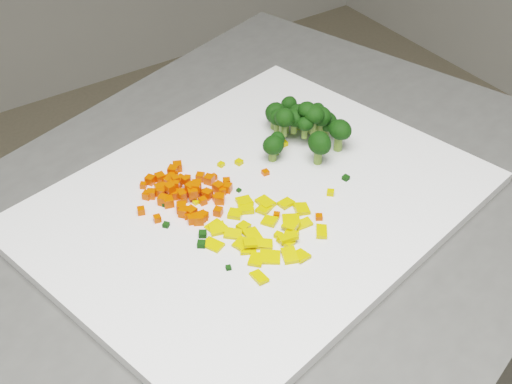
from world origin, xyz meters
TOP-DOWN VIEW (x-y plane):
  - cutting_board at (0.22, 0.14)m, footprint 0.57×0.49m
  - carrot_pile at (0.15, 0.19)m, footprint 0.11×0.11m
  - pepper_pile at (0.19, 0.08)m, footprint 0.13×0.13m
  - broccoli_pile at (0.33, 0.20)m, footprint 0.13×0.13m
  - carrot_cube_0 at (0.16, 0.23)m, footprint 0.01×0.01m
  - carrot_cube_1 at (0.18, 0.16)m, footprint 0.01×0.01m
  - carrot_cube_2 at (0.19, 0.17)m, footprint 0.01×0.01m
  - carrot_cube_3 at (0.11, 0.17)m, footprint 0.01×0.01m
  - carrot_cube_4 at (0.16, 0.18)m, footprint 0.01×0.01m
  - carrot_cube_5 at (0.12, 0.23)m, footprint 0.01×0.01m
  - carrot_cube_6 at (0.16, 0.23)m, footprint 0.02×0.02m
  - carrot_cube_7 at (0.15, 0.21)m, footprint 0.01×0.01m
  - carrot_cube_8 at (0.19, 0.17)m, footprint 0.01×0.01m
  - carrot_cube_9 at (0.10, 0.19)m, footprint 0.01×0.01m
  - carrot_cube_10 at (0.15, 0.18)m, footprint 0.01×0.01m
  - carrot_cube_11 at (0.15, 0.19)m, footprint 0.01×0.01m
  - carrot_cube_12 at (0.18, 0.20)m, footprint 0.01×0.01m
  - carrot_cube_13 at (0.17, 0.24)m, footprint 0.01×0.01m
  - carrot_cube_14 at (0.14, 0.14)m, footprint 0.01×0.01m
  - carrot_cube_15 at (0.13, 0.23)m, footprint 0.01×0.01m
  - carrot_cube_16 at (0.14, 0.19)m, footprint 0.01×0.01m
  - carrot_cube_17 at (0.15, 0.21)m, footprint 0.01×0.01m
  - carrot_cube_18 at (0.17, 0.17)m, footprint 0.01×0.01m
  - carrot_cube_19 at (0.14, 0.14)m, footprint 0.01×0.01m
  - carrot_cube_20 at (0.17, 0.21)m, footprint 0.01×0.01m
  - carrot_cube_21 at (0.18, 0.16)m, footprint 0.01×0.01m
  - carrot_cube_22 at (0.14, 0.20)m, footprint 0.01×0.01m
  - carrot_cube_23 at (0.17, 0.24)m, footprint 0.01×0.01m
  - carrot_cube_24 at (0.15, 0.23)m, footprint 0.01×0.01m
  - carrot_cube_25 at (0.21, 0.18)m, footprint 0.01×0.01m
  - carrot_cube_26 at (0.16, 0.23)m, footprint 0.01×0.01m
  - carrot_cube_27 at (0.14, 0.20)m, footprint 0.01×0.01m
  - carrot_cube_28 at (0.16, 0.17)m, footprint 0.01×0.01m
  - carrot_cube_29 at (0.20, 0.17)m, footprint 0.01×0.01m
  - carrot_cube_30 at (0.15, 0.14)m, footprint 0.01×0.01m
  - carrot_cube_31 at (0.20, 0.20)m, footprint 0.01×0.01m
  - carrot_cube_32 at (0.13, 0.21)m, footprint 0.01×0.01m
  - carrot_cube_33 at (0.15, 0.18)m, footprint 0.01×0.01m
  - carrot_cube_34 at (0.12, 0.21)m, footprint 0.01×0.01m
  - carrot_cube_35 at (0.15, 0.20)m, footprint 0.01×0.01m
  - carrot_cube_36 at (0.17, 0.18)m, footprint 0.01×0.01m
  - carrot_cube_37 at (0.16, 0.18)m, footprint 0.01×0.01m
  - carrot_cube_38 at (0.13, 0.19)m, footprint 0.02×0.02m
  - carrot_cube_39 at (0.19, 0.19)m, footprint 0.01×0.01m
  - carrot_cube_40 at (0.16, 0.18)m, footprint 0.01×0.01m
  - carrot_cube_41 at (0.14, 0.15)m, footprint 0.01×0.01m
  - carrot_cube_42 at (0.16, 0.20)m, footprint 0.01×0.01m
  - carrot_cube_43 at (0.17, 0.14)m, footprint 0.01×0.01m
  - carrot_cube_44 at (0.16, 0.21)m, footprint 0.01×0.01m
  - carrot_cube_45 at (0.13, 0.21)m, footprint 0.01×0.01m
  - carrot_cube_46 at (0.15, 0.14)m, footprint 0.01×0.01m
  - carrot_cube_47 at (0.15, 0.20)m, footprint 0.01×0.01m
  - carrot_cube_48 at (0.17, 0.18)m, footprint 0.01×0.01m
  - carrot_cube_49 at (0.16, 0.18)m, footprint 0.01×0.01m
  - carrot_cube_50 at (0.13, 0.18)m, footprint 0.01×0.01m
  - carrot_cube_51 at (0.14, 0.15)m, footprint 0.01×0.01m
  - carrot_cube_52 at (0.14, 0.21)m, footprint 0.01×0.01m
  - carrot_cube_53 at (0.14, 0.14)m, footprint 0.02×0.02m
  - carrot_cube_54 at (0.12, 0.21)m, footprint 0.01×0.01m
  - carrot_cube_55 at (0.14, 0.17)m, footprint 0.02×0.02m
  - carrot_cube_56 at (0.15, 0.20)m, footprint 0.01×0.01m
  - carrot_cube_57 at (0.14, 0.23)m, footprint 0.01×0.01m
  - carrot_cube_58 at (0.15, 0.22)m, footprint 0.01×0.01m
  - carrot_cube_59 at (0.18, 0.16)m, footprint 0.01×0.01m
  - carrot_cube_60 at (0.14, 0.16)m, footprint 0.02×0.02m
  - pepper_chunk_0 at (0.16, 0.05)m, footprint 0.02×0.02m
  - pepper_chunk_1 at (0.16, 0.07)m, footprint 0.02×0.02m
  - pepper_chunk_2 at (0.24, 0.11)m, footprint 0.02×0.02m
  - pepper_chunk_3 at (0.15, 0.12)m, footprint 0.02×0.02m
  - pepper_chunk_4 at (0.16, 0.10)m, footprint 0.02×0.02m
  - pepper_chunk_5 at (0.23, 0.08)m, footprint 0.03×0.03m
  - pepper_chunk_6 at (0.21, 0.06)m, footprint 0.02×0.02m
  - pepper_chunk_7 at (0.22, 0.12)m, footprint 0.03×0.02m
  - pepper_chunk_8 at (0.18, 0.09)m, footprint 0.02×0.02m
  - pepper_chunk_9 at (0.16, 0.08)m, footprint 0.02×0.02m
  - pepper_chunk_10 at (0.21, 0.06)m, footprint 0.02×0.02m
  - pepper_chunk_11 at (0.22, 0.12)m, footprint 0.02×0.02m
  - pepper_chunk_12 at (0.20, 0.13)m, footprint 0.03×0.03m
  - pepper_chunk_13 at (0.18, 0.07)m, footprint 0.02×0.02m
  - pepper_chunk_14 at (0.20, 0.14)m, footprint 0.02×0.02m
  - pepper_chunk_15 at (0.18, 0.10)m, footprint 0.02×0.02m
  - pepper_chunk_16 at (0.18, 0.13)m, footprint 0.02×0.02m
  - pepper_chunk_17 at (0.20, 0.06)m, footprint 0.02×0.02m
  - pepper_chunk_18 at (0.22, 0.07)m, footprint 0.02×0.02m
  - pepper_chunk_19 at (0.17, 0.07)m, footprint 0.02×0.02m
  - pepper_chunk_20 at (0.24, 0.07)m, footprint 0.02×0.01m
  - pepper_chunk_21 at (0.25, 0.09)m, footprint 0.02×0.02m
  - pepper_chunk_22 at (0.18, 0.05)m, footprint 0.03×0.03m
  - pepper_chunk_23 at (0.15, 0.03)m, footprint 0.01×0.02m
  - pepper_chunk_24 at (0.19, 0.04)m, footprint 0.02×0.03m
  - pepper_chunk_25 at (0.20, 0.03)m, footprint 0.02×0.02m
  - pepper_chunk_26 at (0.15, 0.12)m, footprint 0.02×0.02m
  - pepper_chunk_27 at (0.21, 0.10)m, footprint 0.02×0.02m
  - pepper_chunk_28 at (0.14, 0.10)m, footprint 0.02×0.03m
  - pepper_chunk_29 at (0.25, 0.05)m, footprint 0.02×0.02m
  - broccoli_floret_0 at (0.31, 0.21)m, footprint 0.03×0.03m
  - broccoli_floret_1 at (0.37, 0.21)m, footprint 0.03×0.03m
  - broccoli_floret_2 at (0.36, 0.22)m, footprint 0.04×0.04m
  - broccoli_floret_3 at (0.35, 0.26)m, footprint 0.03×0.03m
  - broccoli_floret_4 at (0.33, 0.19)m, footprint 0.03×0.03m
  - broccoli_floret_5 at (0.33, 0.23)m, footprint 0.02×0.02m
  - broccoli_floret_6 at (0.34, 0.20)m, footprint 0.03×0.03m
  - broccoli_floret_7 at (0.37, 0.22)m, footprint 0.03×0.03m
  - broccoli_floret_8 at (0.29, 0.20)m, footprint 0.02×0.02m
  - broccoli_floret_9 at (0.32, 0.23)m, footprint 0.03×0.03m
  - broccoli_floret_10 at (0.31, 0.22)m, footprint 0.03×0.03m
  - broccoli_floret_11 at (0.34, 0.19)m, footprint 0.04×0.04m
  - broccoli_floret_12 at (0.32, 0.15)m, footprint 0.04×0.04m
  - broccoli_floret_13 at (0.35, 0.19)m, footprint 0.04×0.04m
  - broccoli_floret_14 at (0.34, 0.20)m, footprint 0.03×0.03m
  - broccoli_floret_15 at (0.32, 0.25)m, footprint 0.04×0.04m
  - broccoli_floret_16 at (0.36, 0.16)m, footprint 0.04×0.04m
  - broccoli_floret_17 at (0.33, 0.21)m, footprint 0.03×0.03m
  - broccoli_floret_18 at (0.36, 0.19)m, footprint 0.04×0.04m
  - broccoli_floret_19 at (0.32, 0.25)m, footprint 0.03×0.03m
  - broccoli_floret_20 at (0.28, 0.19)m, footprint 0.04×0.04m
  - broccoli_floret_21 at (0.35, 0.23)m, footprint 0.04×0.04m
  - stray_bit_0 at (0.26, 0.07)m, footprint 0.01×0.01m
  - stray_bit_1 at (0.13, 0.19)m, footprint 0.01×0.01m
  - stray_bit_2 at (0.26, 0.17)m, footprint 0.01×0.01m
  - stray_bit_3 at (0.20, 0.07)m, footprint 0.01×0.01m
  - stray_bit_4 at (0.24, 0.21)m, footprint 0.01×0.01m
  - stray_bit_5 at (0.13, 0.11)m, footprint 0.01×0.01m
  - stray_bit_6 at (0.21, 0.16)m, footprint 0.01×0.01m
  - stray_bit_7 at (0.14, 0.12)m, footprint 0.01×0.01m
  - stray_bit_8 at (0.16, 0.17)m, footprint 0.01×0.01m
  - stray_bit_9 at (0.22, 0.10)m, footprint 0.01×0.01m
  - stray_bit_10 at (0.11, 0.15)m, footprint 0.01×0.01m
  - stray_bit_11 at (0.33, 0.11)m, footprint 0.01×0.01m
  - stray_bit_12 at (0.13, 0.06)m, footprint 0.01×0.01m
  - stray_bit_13 at (0.30, 0.10)m, footprint 0.01×0.01m
  - stray_bit_14 at (0.31, 0.21)m, footprint 0.01×0.01m
  - stray_bit_15 at (0.22, 0.21)m, footprint 0.01×0.01m

SIDE VIEW (x-z plane):
  - cutting_board at x=0.22m, z-range 0.90..0.91m
  - stray_bit_6 at x=0.21m, z-range 0.91..0.92m
  - pepper_chunk_22 at x=0.18m, z-range 0.91..0.92m
  - pepper_chunk_23 at x=0.15m, z-range 0.91..0.92m
  - pepper_chunk_28 at x=0.14m, z-range 0.91..0.92m
  - pepper_chunk_0 at x=0.16m, z-range 0.91..0.92m
  - pepper_chunk_26 at x=0.15m, z-range 0.91..0.92m
  - pepper_chunk_25 at x=0.20m, z-range 0.91..0.92m
  - pepper_chunk_27 at x=0.21m, z-range 0.91..0.92m
  - pepper_chunk_7 at x=0.22m, z-range 0.91..0.92m
  - pepper_chunk_8 at x=0.18m, z-range 0.91..0.92m
  - stray_bit_12 at x=0.13m, z-range 0.91..0.92m
  - pepper_chunk_1 at x=0.16m, z-range 0.91..0.92m
  - pepper_chunk_20 at x=0.24m, z-range 0.91..0.92m
  - pepper_chunk_2 at x=0.24m, z-range 0.91..0.92m
  - pepper_chunk_5 at x=0.23m, z-range 0.91..0.92m
  - stray_bit_8 at x=0.16m, z-range 0.91..0.92m
  - pepper_chunk_29 at x=0.25m, z-range 0.91..0.92m
  - pepper_chunk_17 at x=0.20m, z-range 0.91..0.92m
  - pepper_chunk_4 at x=0.16m, z-range 0.91..0.92m
  - pepper_chunk_21 at x=0.25m, z-range 0.91..0.92m
  - stray_bit_10 at x=0.11m, z-range 0.91..0.92m
  - pepper_chunk_11 at x=0.22m, z-range 0.91..0.92m
  - stray_bit_9 at x=0.22m, z-range 0.91..0.92m
  - stray_bit_15 at x=0.22m, z-range 0.91..0.92m
  - pepper_chunk_14 at x=0.20m, z-range 0.91..0.92m
  - pepper_chunk_13 at x=0.18m, z-range 0.91..0.92m
  - pepper_chunk_15 at x=0.18m, z-range 0.91..0.92m
  - stray_bit_11 at x=0.33m, z-range 0.91..0.92m
  - pepper_chunk_24 at x=0.19m, z-range 0.91..0.92m
  - pepper_chunk_6 at x=0.21m, z-range 0.91..0.92m
  - stray_bit_1 at x=0.13m, z-range 0.91..0.92m
  - pepper_chunk_3 at x=0.15m, z-range 0.91..0.92m
  - pepper_chunk_12 at x=0.20m, z-range 0.91..0.92m
  - pepper_chunk_16 at x=0.18m, z-range 0.91..0.92m
  - stray_bit_2 at x=0.26m, z-range 0.91..0.92m
  - stray_bit_0 at x=0.26m, z-range 0.91..0.92m
  - stray_bit_3 at x=0.20m, z-range 0.91..0.92m
  - pepper_chunk_9 at x=0.16m, z-range 0.91..0.92m
  - stray_bit_4 at x=0.24m, z-range 0.91..0.92m
  - stray_bit_13 at x=0.30m, z-range 0.91..0.92m
  - stray_bit_7 at x=0.14m, z-range 0.91..0.92m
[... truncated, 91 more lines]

